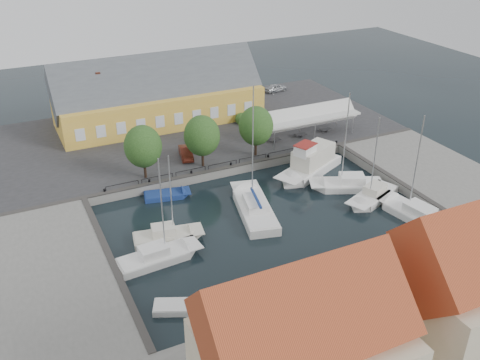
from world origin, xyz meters
The scene contains 21 objects.
ground centered at (0.00, 0.00, 0.00)m, with size 140.00×140.00×0.00m, color black.
north_quay centered at (0.00, 23.00, 0.50)m, with size 56.00×26.00×1.00m, color #2D2D30.
west_quay centered at (-22.00, -2.00, 0.50)m, with size 12.00×24.00×1.00m, color slate.
east_quay centered at (22.00, -2.00, 0.50)m, with size 12.00×24.00×1.00m, color slate.
south_bank centered at (0.00, -21.00, 0.50)m, with size 56.00×14.00×1.00m, color slate.
quay_edge_fittings centered at (0.02, 4.75, 1.06)m, with size 56.00×24.72×0.40m.
warehouse centered at (-2.60, 28.36, 4.43)m, with size 28.56×14.00×9.55m.
tent_canopy centered at (14.00, 14.50, 3.68)m, with size 14.00×4.00×2.83m.
quay_trees centered at (-2.00, 12.00, 4.88)m, with size 18.20×4.20×6.30m.
car_silver centered at (19.21, 32.60, 1.68)m, with size 1.60×3.97×1.35m, color #A9ACB1.
car_red centered at (-3.00, 15.01, 1.66)m, with size 1.39×3.99×1.31m, color #5A1F14.
center_sailboat centered at (-0.60, 1.28, 0.36)m, with size 5.37×10.74×14.07m.
trawler centered at (9.59, 6.65, 1.02)m, with size 10.46×7.01×5.00m.
east_boat_a centered at (11.46, 1.53, 0.26)m, with size 8.69×5.97×11.85m.
east_boat_b centered at (12.32, -1.77, 0.26)m, with size 7.76×5.09×10.34m.
east_boat_c centered at (13.86, -6.77, 0.26)m, with size 4.33×9.37×11.50m.
west_boat_b centered at (-10.47, 0.39, 0.26)m, with size 7.00×3.43×9.46m.
west_boat_c centered at (-12.28, -2.42, 0.26)m, with size 8.02×3.12×10.67m.
launch_sw centered at (-12.66, -9.46, 0.09)m, with size 4.75×3.35×0.98m.
launch_nw centered at (-7.79, 8.49, 0.09)m, with size 5.35×3.03×0.88m.
townhouses centered at (1.93, -23.24, 5.82)m, with size 36.30×8.50×12.00m.
Camera 1 is at (-22.57, -41.18, 28.95)m, focal length 40.00 mm.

